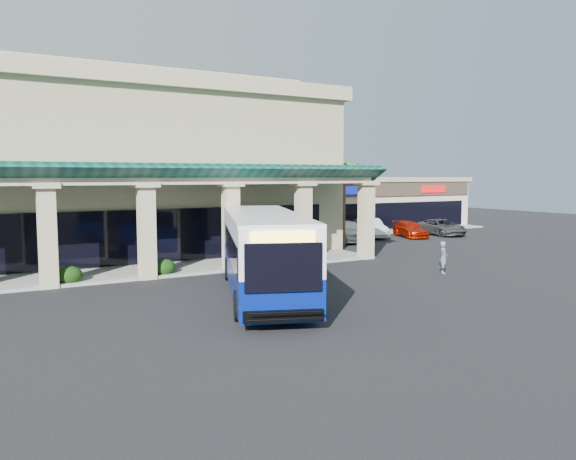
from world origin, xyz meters
TOP-DOWN VIEW (x-y plane):
  - ground at (0.00, 0.00)m, footprint 110.00×110.00m
  - main_building at (-8.00, 16.00)m, footprint 30.80×14.80m
  - arcade at (-8.00, 6.80)m, footprint 30.00×6.20m
  - strip_mall at (18.00, 24.00)m, footprint 22.50×12.50m
  - palm_0 at (8.50, 11.00)m, footprint 2.40×2.40m
  - palm_1 at (9.50, 14.00)m, footprint 2.40×2.40m
  - broadleaf_tree at (7.50, 19.00)m, footprint 2.60×2.60m
  - transit_bus at (-4.33, -1.00)m, footprint 7.32×12.74m
  - pedestrian at (6.24, -0.98)m, footprint 0.67×0.73m
  - car_silver at (10.23, 12.89)m, footprint 3.34×5.37m
  - car_white at (13.55, 14.31)m, footprint 3.13×5.07m
  - car_red at (16.71, 12.96)m, footprint 3.10×4.71m
  - car_gray at (20.06, 12.81)m, footprint 2.89×5.15m

SIDE VIEW (x-z plane):
  - ground at x=0.00m, z-range 0.00..0.00m
  - car_red at x=16.71m, z-range 0.00..1.27m
  - car_gray at x=20.06m, z-range 0.00..1.36m
  - car_white at x=13.55m, z-range 0.00..1.58m
  - pedestrian at x=6.24m, z-range 0.00..1.68m
  - car_silver at x=10.23m, z-range 0.00..1.70m
  - transit_bus at x=-4.33m, z-range 0.00..3.51m
  - broadleaf_tree at x=7.50m, z-range 0.00..4.81m
  - strip_mall at x=18.00m, z-range 0.00..4.90m
  - arcade at x=-8.00m, z-range 0.00..5.70m
  - palm_1 at x=9.50m, z-range 0.00..5.80m
  - palm_0 at x=8.50m, z-range 0.00..6.60m
  - main_building at x=-8.00m, z-range 0.00..11.35m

